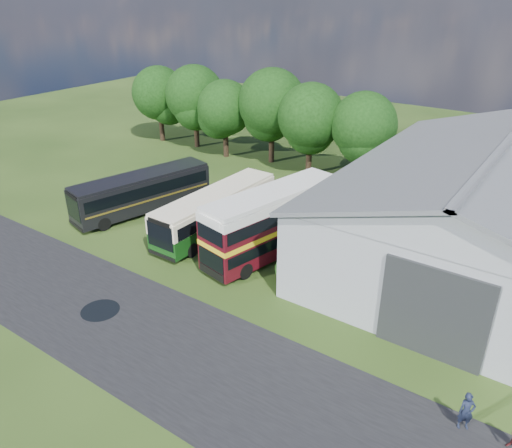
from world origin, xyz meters
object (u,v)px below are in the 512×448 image
Objects in this scene: bus_maroon_double at (273,222)px; storage_shed at (494,202)px; bus_green_single at (216,210)px; bus_dark_single at (142,192)px; visitor_a at (466,412)px.

storage_shed is at bearing 43.97° from bus_maroon_double.
storage_shed is 2.14× the size of bus_green_single.
storage_shed is 2.09× the size of bus_dark_single.
visitor_a is (27.47, -8.01, -0.79)m from bus_dark_single.
visitor_a is (2.78, -15.73, -3.26)m from storage_shed.
visitor_a is at bearing -79.98° from storage_shed.
bus_green_single is (-17.45, -7.16, -2.48)m from storage_shed.
bus_dark_single is at bearing 133.00° from visitor_a.
visitor_a is at bearing -2.24° from bus_dark_single.
storage_shed is 13.65× the size of visitor_a.
bus_maroon_double is at bearing -3.39° from bus_green_single.
bus_green_single is 5.36m from bus_maroon_double.
bus_maroon_double reaches higher than bus_green_single.
visitor_a is (14.93, -8.16, -1.41)m from bus_maroon_double.
bus_dark_single is at bearing -174.46° from bus_green_single.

